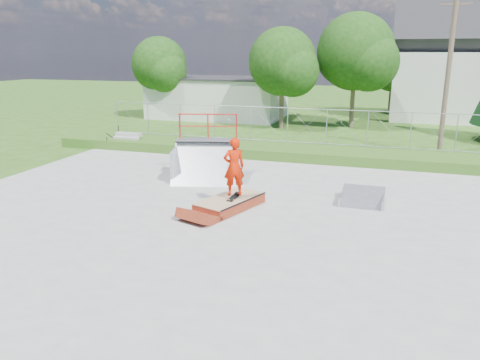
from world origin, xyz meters
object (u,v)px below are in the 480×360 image
object	(u,v)px
flat_bank_ramp	(362,198)
skater	(234,169)
grind_box	(230,203)
quarter_pipe	(205,149)

from	to	relation	value
flat_bank_ramp	skater	bearing A→B (deg)	-154.80
grind_box	skater	bearing A→B (deg)	25.09
grind_box	skater	world-z (taller)	skater
quarter_pipe	skater	bearing A→B (deg)	-68.61
grind_box	quarter_pipe	xyz separation A→B (m)	(-2.06, 3.03, 1.10)
flat_bank_ramp	skater	size ratio (longest dim) A/B	0.80
grind_box	quarter_pipe	bearing A→B (deg)	143.39
quarter_pipe	flat_bank_ramp	xyz separation A→B (m)	(6.25, -1.20, -1.07)
quarter_pipe	grind_box	bearing A→B (deg)	-70.57
flat_bank_ramp	skater	distance (m)	4.58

